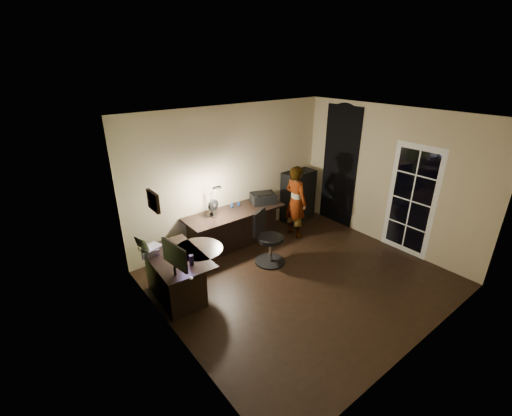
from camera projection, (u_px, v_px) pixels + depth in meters
floor at (301, 279)px, 5.85m from camera, size 4.50×4.00×0.01m
ceiling at (311, 117)px, 4.78m from camera, size 4.50×4.00×0.01m
wall_back at (232, 175)px, 6.76m from camera, size 4.50×0.01×2.70m
wall_front at (433, 261)px, 3.87m from camera, size 4.50×0.01×2.70m
wall_left at (171, 252)px, 4.04m from camera, size 0.01×4.00×2.70m
wall_right at (388, 178)px, 6.59m from camera, size 0.01×4.00×2.70m
green_wall_overlay at (172, 252)px, 4.05m from camera, size 0.00×4.00×2.70m
arched_doorway at (340, 167)px, 7.43m from camera, size 0.01×0.90×2.60m
french_door at (411, 201)px, 6.30m from camera, size 0.02×0.92×2.10m
framed_picture at (153, 201)px, 4.19m from camera, size 0.04×0.30×0.25m
desk_left at (178, 276)px, 5.30m from camera, size 0.81×1.27×0.72m
desk_right at (235, 229)px, 6.76m from camera, size 2.01×0.71×0.75m
cabinet at (298, 196)px, 7.84m from camera, size 0.78×0.40×1.16m
laptop_stand at (150, 251)px, 5.21m from camera, size 0.30×0.27×0.11m
laptop at (151, 241)px, 5.17m from camera, size 0.36×0.35×0.20m
monitor at (174, 265)px, 4.65m from camera, size 0.18×0.56×0.36m
mouse at (191, 278)px, 4.65m from camera, size 0.06×0.09×0.03m
phone at (206, 244)px, 5.52m from camera, size 0.09×0.15×0.01m
pen at (166, 258)px, 5.13m from camera, size 0.04×0.14×0.01m
speaker at (192, 260)px, 4.92m from camera, size 0.08×0.08×0.17m
notepad at (204, 253)px, 5.27m from camera, size 0.21×0.23×0.01m
desk_fan at (213, 208)px, 6.32m from camera, size 0.24×0.17×0.34m
headphones at (235, 204)px, 6.80m from camera, size 0.22×0.12×0.10m
printer at (263, 198)px, 6.96m from camera, size 0.59×0.53×0.21m
desk_lamp at (211, 198)px, 6.31m from camera, size 0.27×0.34×0.67m
office_chair at (270, 238)px, 6.14m from camera, size 0.74×0.74×1.00m
person at (296, 202)px, 7.04m from camera, size 0.36×0.54×1.52m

